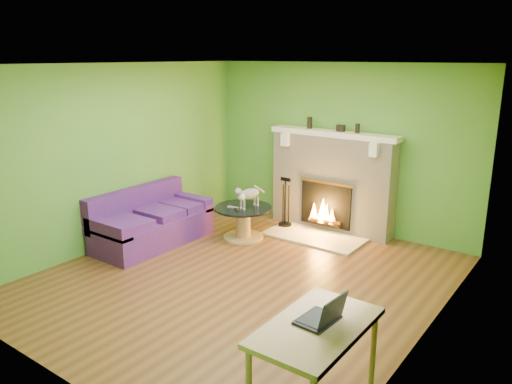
% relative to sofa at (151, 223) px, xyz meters
% --- Properties ---
extents(floor, '(5.00, 5.00, 0.00)m').
position_rel_sofa_xyz_m(floor, '(1.86, -0.20, -0.31)').
color(floor, '#563118').
rests_on(floor, ground).
extents(ceiling, '(5.00, 5.00, 0.00)m').
position_rel_sofa_xyz_m(ceiling, '(1.86, -0.20, 2.29)').
color(ceiling, white).
rests_on(ceiling, wall_back).
extents(wall_back, '(5.00, 0.00, 5.00)m').
position_rel_sofa_xyz_m(wall_back, '(1.86, 2.30, 0.99)').
color(wall_back, '#498E2E').
rests_on(wall_back, floor).
extents(wall_front, '(5.00, 0.00, 5.00)m').
position_rel_sofa_xyz_m(wall_front, '(1.86, -2.70, 0.99)').
color(wall_front, '#498E2E').
rests_on(wall_front, floor).
extents(wall_left, '(0.00, 5.00, 5.00)m').
position_rel_sofa_xyz_m(wall_left, '(-0.39, -0.20, 0.99)').
color(wall_left, '#498E2E').
rests_on(wall_left, floor).
extents(wall_right, '(0.00, 5.00, 5.00)m').
position_rel_sofa_xyz_m(wall_right, '(4.11, -0.20, 0.99)').
color(wall_right, '#498E2E').
rests_on(wall_right, floor).
extents(window_frame, '(0.00, 1.20, 1.20)m').
position_rel_sofa_xyz_m(window_frame, '(4.10, -1.10, 1.24)').
color(window_frame, silver).
rests_on(window_frame, wall_right).
extents(window_pane, '(0.00, 1.06, 1.06)m').
position_rel_sofa_xyz_m(window_pane, '(4.09, -1.10, 1.24)').
color(window_pane, white).
rests_on(window_pane, wall_right).
extents(fireplace, '(2.10, 0.46, 1.58)m').
position_rel_sofa_xyz_m(fireplace, '(1.86, 2.12, 0.46)').
color(fireplace, '#C0B49F').
rests_on(fireplace, floor).
extents(hearth, '(1.50, 0.75, 0.03)m').
position_rel_sofa_xyz_m(hearth, '(1.86, 1.60, -0.29)').
color(hearth, beige).
rests_on(hearth, floor).
extents(mantel, '(2.10, 0.28, 0.08)m').
position_rel_sofa_xyz_m(mantel, '(1.86, 2.10, 1.23)').
color(mantel, white).
rests_on(mantel, fireplace).
extents(sofa, '(0.85, 1.78, 0.80)m').
position_rel_sofa_xyz_m(sofa, '(0.00, 0.00, 0.00)').
color(sofa, '#401960').
rests_on(sofa, floor).
extents(coffee_table, '(0.87, 0.87, 0.49)m').
position_rel_sofa_xyz_m(coffee_table, '(0.99, 0.95, -0.03)').
color(coffee_table, tan).
rests_on(coffee_table, floor).
extents(desk, '(0.62, 1.07, 0.79)m').
position_rel_sofa_xyz_m(desk, '(3.81, -1.83, 0.39)').
color(desk, tan).
rests_on(desk, floor).
extents(cat, '(0.30, 0.57, 0.34)m').
position_rel_sofa_xyz_m(cat, '(1.07, 1.00, 0.35)').
color(cat, slate).
rests_on(cat, coffee_table).
extents(remote_silver, '(0.18, 0.07, 0.02)m').
position_rel_sofa_xyz_m(remote_silver, '(0.89, 0.83, 0.19)').
color(remote_silver, gray).
rests_on(remote_silver, coffee_table).
extents(remote_black, '(0.15, 0.13, 0.02)m').
position_rel_sofa_xyz_m(remote_black, '(1.01, 0.77, 0.19)').
color(remote_black, black).
rests_on(remote_black, coffee_table).
extents(laptop, '(0.31, 0.34, 0.24)m').
position_rel_sofa_xyz_m(laptop, '(3.79, -1.78, 0.61)').
color(laptop, black).
rests_on(laptop, desk).
extents(fire_tools, '(0.21, 0.21, 0.80)m').
position_rel_sofa_xyz_m(fire_tools, '(1.23, 1.75, 0.12)').
color(fire_tools, black).
rests_on(fire_tools, hearth).
extents(mantel_vase_left, '(0.08, 0.08, 0.18)m').
position_rel_sofa_xyz_m(mantel_vase_left, '(1.42, 2.13, 1.36)').
color(mantel_vase_left, black).
rests_on(mantel_vase_left, mantel).
extents(mantel_vase_right, '(0.07, 0.07, 0.14)m').
position_rel_sofa_xyz_m(mantel_vase_right, '(2.24, 2.13, 1.34)').
color(mantel_vase_right, black).
rests_on(mantel_vase_right, mantel).
extents(mantel_box, '(0.12, 0.08, 0.10)m').
position_rel_sofa_xyz_m(mantel_box, '(1.97, 2.13, 1.32)').
color(mantel_box, black).
rests_on(mantel_box, mantel).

